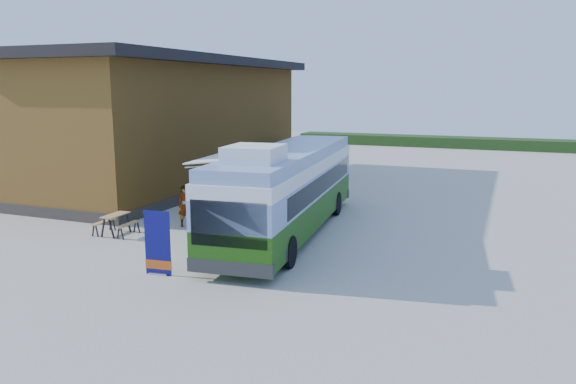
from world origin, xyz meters
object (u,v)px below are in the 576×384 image
at_px(bus, 288,187).
at_px(person_b, 234,174).
at_px(banner, 158,249).
at_px(picnic_table, 116,220).
at_px(person_a, 186,206).
at_px(slurry_tanker, 298,158).

bearing_deg(bus, person_b, 124.17).
relative_size(banner, picnic_table, 1.38).
xyz_separation_m(picnic_table, person_b, (0.00, 10.23, 0.37)).
relative_size(picnic_table, person_b, 0.75).
bearing_deg(person_b, picnic_table, 8.14).
bearing_deg(person_a, person_b, 55.28).
height_order(person_a, person_b, person_b).
bearing_deg(bus, banner, -112.65).
bearing_deg(picnic_table, bus, 21.87).
xyz_separation_m(bus, banner, (-1.88, -6.22, -1.04)).
height_order(bus, person_a, bus).
xyz_separation_m(bus, picnic_table, (-6.28, -2.74, -1.26)).
xyz_separation_m(person_a, slurry_tanker, (-0.41, 14.44, 0.32)).
relative_size(picnic_table, person_a, 0.85).
bearing_deg(picnic_table, slurry_tanker, 83.36).
height_order(person_b, slurry_tanker, slurry_tanker).
relative_size(person_a, person_b, 0.89).
xyz_separation_m(banner, person_a, (-2.56, 5.69, 0.04)).
bearing_deg(banner, picnic_table, 135.92).
height_order(picnic_table, slurry_tanker, slurry_tanker).
bearing_deg(banner, person_b, 101.98).
distance_m(banner, picnic_table, 5.62).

